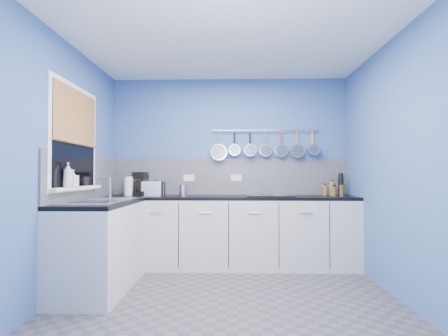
{
  "coord_description": "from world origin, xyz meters",
  "views": [
    {
      "loc": [
        0.05,
        -3.06,
        1.16
      ],
      "look_at": [
        -0.05,
        0.75,
        1.25
      ],
      "focal_mm": 26.55,
      "sensor_mm": 36.0,
      "label": 1
    }
  ],
  "objects_px": {
    "soap_bottle_a": "(68,175)",
    "toaster": "(153,188)",
    "paper_towel": "(128,186)",
    "coffee_maker": "(140,184)",
    "soap_bottle_b": "(73,178)",
    "hob": "(269,195)",
    "canister": "(183,190)"
  },
  "relations": [
    {
      "from": "hob",
      "to": "canister",
      "type": "bearing_deg",
      "value": 176.2
    },
    {
      "from": "coffee_maker",
      "to": "hob",
      "type": "relative_size",
      "value": 0.52
    },
    {
      "from": "paper_towel",
      "to": "coffee_maker",
      "type": "height_order",
      "value": "coffee_maker"
    },
    {
      "from": "canister",
      "to": "soap_bottle_b",
      "type": "bearing_deg",
      "value": -129.45
    },
    {
      "from": "paper_towel",
      "to": "hob",
      "type": "distance_m",
      "value": 1.83
    },
    {
      "from": "soap_bottle_a",
      "to": "toaster",
      "type": "bearing_deg",
      "value": 67.64
    },
    {
      "from": "soap_bottle_b",
      "to": "paper_towel",
      "type": "bearing_deg",
      "value": 77.93
    },
    {
      "from": "paper_towel",
      "to": "hob",
      "type": "xyz_separation_m",
      "value": [
        1.82,
        0.01,
        -0.12
      ]
    },
    {
      "from": "toaster",
      "to": "soap_bottle_b",
      "type": "bearing_deg",
      "value": -125.52
    },
    {
      "from": "paper_towel",
      "to": "hob",
      "type": "height_order",
      "value": "paper_towel"
    },
    {
      "from": "paper_towel",
      "to": "toaster",
      "type": "bearing_deg",
      "value": 19.54
    },
    {
      "from": "soap_bottle_a",
      "to": "canister",
      "type": "bearing_deg",
      "value": 53.04
    },
    {
      "from": "toaster",
      "to": "hob",
      "type": "height_order",
      "value": "toaster"
    },
    {
      "from": "soap_bottle_a",
      "to": "canister",
      "type": "distance_m",
      "value": 1.55
    },
    {
      "from": "paper_towel",
      "to": "coffee_maker",
      "type": "bearing_deg",
      "value": 27.6
    },
    {
      "from": "soap_bottle_a",
      "to": "toaster",
      "type": "height_order",
      "value": "soap_bottle_a"
    },
    {
      "from": "soap_bottle_b",
      "to": "hob",
      "type": "xyz_separation_m",
      "value": [
        2.05,
        1.05,
        -0.23
      ]
    },
    {
      "from": "paper_towel",
      "to": "canister",
      "type": "distance_m",
      "value": 0.71
    },
    {
      "from": "soap_bottle_a",
      "to": "coffee_maker",
      "type": "height_order",
      "value": "soap_bottle_a"
    },
    {
      "from": "paper_towel",
      "to": "canister",
      "type": "height_order",
      "value": "paper_towel"
    },
    {
      "from": "toaster",
      "to": "coffee_maker",
      "type": "bearing_deg",
      "value": -179.14
    },
    {
      "from": "hob",
      "to": "soap_bottle_a",
      "type": "bearing_deg",
      "value": -150.51
    },
    {
      "from": "toaster",
      "to": "canister",
      "type": "distance_m",
      "value": 0.41
    },
    {
      "from": "soap_bottle_b",
      "to": "paper_towel",
      "type": "height_order",
      "value": "soap_bottle_b"
    },
    {
      "from": "soap_bottle_a",
      "to": "hob",
      "type": "xyz_separation_m",
      "value": [
        2.05,
        1.16,
        -0.26
      ]
    },
    {
      "from": "coffee_maker",
      "to": "paper_towel",
      "type": "bearing_deg",
      "value": -141.9
    },
    {
      "from": "coffee_maker",
      "to": "toaster",
      "type": "relative_size",
      "value": 1.07
    },
    {
      "from": "coffee_maker",
      "to": "toaster",
      "type": "bearing_deg",
      "value": 22.69
    },
    {
      "from": "canister",
      "to": "coffee_maker",
      "type": "bearing_deg",
      "value": -178.28
    },
    {
      "from": "soap_bottle_a",
      "to": "soap_bottle_b",
      "type": "relative_size",
      "value": 1.39
    },
    {
      "from": "toaster",
      "to": "canister",
      "type": "relative_size",
      "value": 2.07
    },
    {
      "from": "paper_towel",
      "to": "toaster",
      "type": "xyz_separation_m",
      "value": [
        0.29,
        0.1,
        -0.03
      ]
    }
  ]
}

